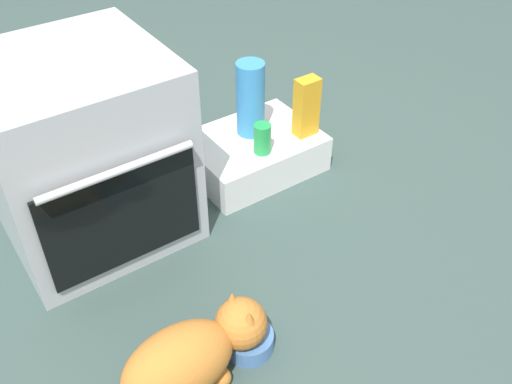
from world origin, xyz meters
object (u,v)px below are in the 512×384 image
Objects in this scene: cat at (190,356)px; water_bottle at (251,99)px; pantry_cabinet at (253,153)px; soda_can at (262,139)px; juice_carton at (306,107)px; food_bowl at (248,339)px; oven at (83,151)px.

water_bottle is (0.71, 0.75, 0.19)m from cat.
water_bottle reaches higher than pantry_cabinet.
cat is at bearing -134.12° from pantry_cabinet.
soda_can is (0.67, 0.62, 0.10)m from cat.
soda_can is at bearing 41.43° from cat.
soda_can is (-0.04, -0.14, -0.09)m from water_bottle.
water_bottle is 2.50× the size of soda_can.
juice_carton is (0.19, -0.09, 0.20)m from pantry_cabinet.
water_bottle is at bearing 142.78° from juice_carton.
food_bowl is 0.80m from soda_can.
water_bottle is at bearing 45.51° from cat.
juice_carton reaches higher than food_bowl.
juice_carton is (0.84, -0.13, -0.05)m from oven.
food_bowl is 1.23× the size of soda_can.
cat is at bearing -137.34° from soda_can.
food_bowl is at bearing -124.75° from water_bottle.
pantry_cabinet is 0.74× the size of cat.
oven reaches higher than soda_can.
food_bowl is 0.62× the size of juice_carton.
soda_can is at bearing 51.94° from food_bowl.
juice_carton is (0.69, 0.62, 0.24)m from food_bowl.
oven is 0.85m from juice_carton.
water_bottle is (0.52, 0.75, 0.27)m from food_bowl.
cat is at bearing -144.73° from juice_carton.
pantry_cabinet is 3.42× the size of food_bowl.
pantry_cabinet is 0.88m from food_bowl.
water_bottle reaches higher than food_bowl.
oven is 0.70m from pantry_cabinet.
cat is 1.05m from water_bottle.
soda_can reaches higher than pantry_cabinet.
oven reaches higher than cat.
food_bowl is 0.96m from juice_carton.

